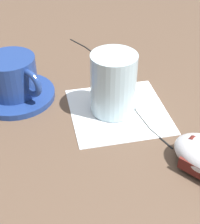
% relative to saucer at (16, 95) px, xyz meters
% --- Properties ---
extents(ground_plane, '(3.00, 3.00, 0.00)m').
position_rel_saucer_xyz_m(ground_plane, '(0.13, -0.12, -0.01)').
color(ground_plane, brown).
extents(saucer, '(0.13, 0.13, 0.01)m').
position_rel_saucer_xyz_m(saucer, '(0.00, 0.00, 0.00)').
color(saucer, navy).
rests_on(saucer, ground).
extents(coffee_cup, '(0.08, 0.11, 0.06)m').
position_rel_saucer_xyz_m(coffee_cup, '(-0.00, 0.00, 0.04)').
color(coffee_cup, navy).
rests_on(coffee_cup, saucer).
extents(mouse_cable, '(0.03, 0.39, 0.00)m').
position_rel_saucer_xyz_m(mouse_cable, '(0.18, -0.02, -0.00)').
color(mouse_cable, black).
rests_on(mouse_cable, ground).
extents(napkin_under_glass, '(0.18, 0.18, 0.00)m').
position_rel_saucer_xyz_m(napkin_under_glass, '(0.14, -0.11, -0.00)').
color(napkin_under_glass, white).
rests_on(napkin_under_glass, ground).
extents(drinking_glass, '(0.07, 0.07, 0.10)m').
position_rel_saucer_xyz_m(drinking_glass, '(0.14, -0.10, 0.05)').
color(drinking_glass, silver).
rests_on(drinking_glass, napkin_under_glass).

